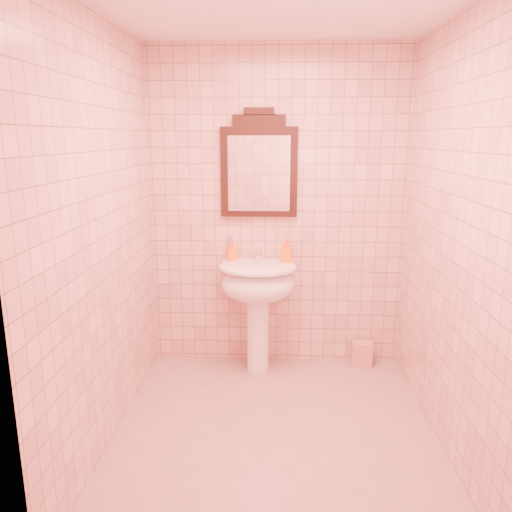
{
  "coord_description": "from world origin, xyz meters",
  "views": [
    {
      "loc": [
        0.0,
        -2.79,
        1.81
      ],
      "look_at": [
        -0.14,
        0.55,
        1.02
      ],
      "focal_mm": 35.0,
      "sensor_mm": 36.0,
      "label": 1
    }
  ],
  "objects_px": {
    "pedestal_sink": "(258,291)",
    "mirror": "(259,167)",
    "soap_dispenser": "(287,250)",
    "toothbrush_cup": "(232,253)",
    "towel": "(362,354)"
  },
  "relations": [
    {
      "from": "pedestal_sink",
      "to": "towel",
      "type": "xyz_separation_m",
      "value": [
        0.84,
        0.13,
        -0.56
      ]
    },
    {
      "from": "mirror",
      "to": "towel",
      "type": "relative_size",
      "value": 4.13
    },
    {
      "from": "toothbrush_cup",
      "to": "soap_dispenser",
      "type": "relative_size",
      "value": 1.11
    },
    {
      "from": "pedestal_sink",
      "to": "toothbrush_cup",
      "type": "bearing_deg",
      "value": 141.48
    },
    {
      "from": "toothbrush_cup",
      "to": "pedestal_sink",
      "type": "bearing_deg",
      "value": -38.52
    },
    {
      "from": "toothbrush_cup",
      "to": "soap_dispenser",
      "type": "bearing_deg",
      "value": -4.65
    },
    {
      "from": "mirror",
      "to": "soap_dispenser",
      "type": "bearing_deg",
      "value": -17.09
    },
    {
      "from": "mirror",
      "to": "towel",
      "type": "xyz_separation_m",
      "value": [
        0.84,
        -0.07,
        -1.49
      ]
    },
    {
      "from": "mirror",
      "to": "toothbrush_cup",
      "type": "distance_m",
      "value": 0.7
    },
    {
      "from": "pedestal_sink",
      "to": "soap_dispenser",
      "type": "relative_size",
      "value": 4.67
    },
    {
      "from": "pedestal_sink",
      "to": "mirror",
      "type": "height_order",
      "value": "mirror"
    },
    {
      "from": "mirror",
      "to": "soap_dispenser",
      "type": "height_order",
      "value": "mirror"
    },
    {
      "from": "soap_dispenser",
      "to": "towel",
      "type": "relative_size",
      "value": 0.93
    },
    {
      "from": "toothbrush_cup",
      "to": "soap_dispenser",
      "type": "height_order",
      "value": "toothbrush_cup"
    },
    {
      "from": "soap_dispenser",
      "to": "toothbrush_cup",
      "type": "bearing_deg",
      "value": -176.99
    }
  ]
}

